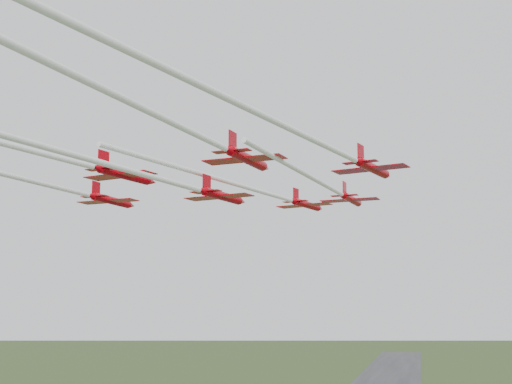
% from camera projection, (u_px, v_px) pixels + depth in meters
% --- Properties ---
extents(jet_lead, '(18.75, 51.92, 2.64)m').
position_uv_depth(jet_lead, '(267.00, 193.00, 102.54)').
color(jet_lead, '#B7000C').
extents(jet_row2_left, '(14.48, 45.41, 2.41)m').
position_uv_depth(jet_row2_left, '(180.00, 185.00, 97.26)').
color(jet_row2_left, '#B7000C').
extents(jet_row2_right, '(10.57, 42.85, 2.42)m').
position_uv_depth(jet_row2_right, '(332.00, 189.00, 91.08)').
color(jet_row2_right, '#B7000C').
extents(jet_row3_left, '(12.18, 47.78, 2.64)m').
position_uv_depth(jet_row3_left, '(64.00, 189.00, 91.02)').
color(jet_row3_left, '#B7000C').
extents(jet_row3_mid, '(20.69, 66.00, 2.68)m').
position_uv_depth(jet_row3_mid, '(133.00, 171.00, 74.61)').
color(jet_row3_mid, '#B7000C').
extents(jet_row3_right, '(20.81, 59.52, 2.55)m').
position_uv_depth(jet_row3_right, '(311.00, 138.00, 66.55)').
color(jet_row3_right, '#B7000C').
extents(jet_row4_left, '(16.44, 47.16, 2.74)m').
position_uv_depth(jet_row4_left, '(62.00, 159.00, 76.14)').
color(jet_row4_left, '#B7000C').
extents(jet_row4_right, '(11.99, 47.27, 2.63)m').
position_uv_depth(jet_row4_right, '(202.00, 137.00, 65.49)').
color(jet_row4_right, '#B7000C').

